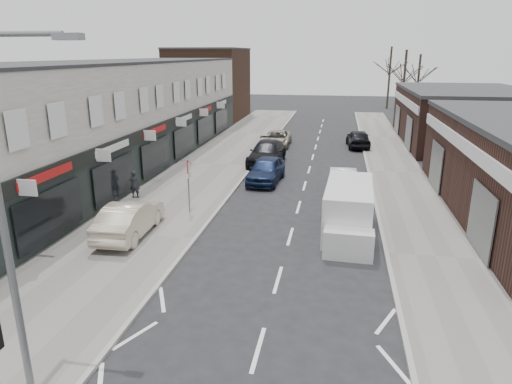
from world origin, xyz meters
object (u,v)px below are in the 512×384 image
at_px(warning_sign, 189,171).
at_px(parked_car_right_b, 358,139).
at_px(parked_car_left_c, 278,138).
at_px(parked_car_left_b, 267,153).
at_px(parked_car_left_a, 266,170).
at_px(white_van, 348,211).
at_px(pedestrian, 135,184).
at_px(parked_car_right_a, 343,179).
at_px(sedan_on_pavement, 130,219).
at_px(street_lamp, 8,211).

distance_m(warning_sign, parked_car_right_b, 20.47).
height_order(parked_car_left_c, parked_car_right_b, parked_car_right_b).
xyz_separation_m(parked_car_left_b, parked_car_left_c, (-0.16, 6.86, -0.17)).
distance_m(parked_car_left_a, parked_car_right_b, 13.41).
relative_size(white_van, parked_car_left_a, 1.25).
height_order(parked_car_left_a, parked_car_left_b, parked_car_left_b).
xyz_separation_m(pedestrian, parked_car_right_b, (12.30, 16.82, -0.12)).
height_order(pedestrian, parked_car_right_a, pedestrian).
bearing_deg(parked_car_right_b, sedan_on_pavement, 60.58).
bearing_deg(parked_car_right_a, parked_car_right_b, -96.56).
bearing_deg(white_van, pedestrian, 168.09).
bearing_deg(pedestrian, sedan_on_pavement, 107.30).
relative_size(pedestrian, parked_car_right_a, 0.36).
bearing_deg(sedan_on_pavement, white_van, -169.25).
bearing_deg(parked_car_right_b, parked_car_left_b, 44.02).
bearing_deg(parked_car_left_a, parked_car_right_b, 67.48).
xyz_separation_m(parked_car_left_a, parked_car_left_b, (-0.68, 4.65, 0.04)).
distance_m(street_lamp, parked_car_left_a, 19.74).
bearing_deg(warning_sign, parked_car_right_a, 36.20).
height_order(pedestrian, parked_car_left_c, pedestrian).
height_order(parked_car_left_c, parked_car_right_a, parked_car_right_a).
xyz_separation_m(sedan_on_pavement, pedestrian, (-2.06, 4.99, 0.01)).
height_order(sedan_on_pavement, parked_car_right_b, sedan_on_pavement).
bearing_deg(parked_car_right_a, sedan_on_pavement, 43.33).
height_order(warning_sign, parked_car_left_b, warning_sign).
bearing_deg(sedan_on_pavement, parked_car_left_b, -106.48).
bearing_deg(white_van, street_lamp, -118.47).
bearing_deg(street_lamp, warning_sign, 92.84).
height_order(sedan_on_pavement, parked_car_left_a, sedan_on_pavement).
bearing_deg(sedan_on_pavement, parked_car_right_b, -117.43).
distance_m(white_van, parked_car_right_b, 19.72).
relative_size(white_van, pedestrian, 3.74).
relative_size(pedestrian, parked_car_left_c, 0.33).
bearing_deg(street_lamp, parked_car_right_b, 75.61).
bearing_deg(white_van, sedan_on_pavement, -164.54).
relative_size(sedan_on_pavement, parked_car_right_b, 1.02).
bearing_deg(warning_sign, parked_car_left_b, 79.45).
relative_size(parked_car_right_a, parked_car_right_b, 0.96).
height_order(parked_car_left_a, parked_car_right_b, parked_car_left_a).
xyz_separation_m(street_lamp, parked_car_left_b, (1.43, 23.90, -3.81)).
bearing_deg(parked_car_left_b, warning_sign, -99.82).
bearing_deg(sedan_on_pavement, parked_car_left_a, -116.20).
bearing_deg(warning_sign, street_lamp, -87.16).
relative_size(parked_car_left_a, parked_car_right_b, 1.02).
distance_m(pedestrian, parked_car_right_a, 11.61).
bearing_deg(parked_car_right_b, parked_car_left_c, 0.22).
height_order(pedestrian, parked_car_right_b, pedestrian).
xyz_separation_m(warning_sign, white_van, (7.58, -1.20, -1.18)).
bearing_deg(parked_car_left_a, warning_sign, -109.46).
relative_size(street_lamp, parked_car_left_c, 1.74).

